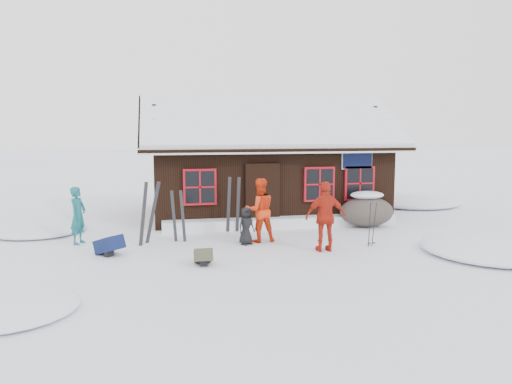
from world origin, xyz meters
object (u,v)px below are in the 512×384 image
skier_crouched (246,226)px  ski_pair_left (148,213)px  skier_orange_right (326,217)px  boulder (367,211)px  skier_orange_left (260,210)px  skier_teal (78,215)px  ski_poles (372,225)px  backpack_blue (109,248)px  backpack_olive (203,258)px

skier_crouched → ski_pair_left: (-2.63, 0.65, 0.33)m
skier_orange_right → boulder: 3.74m
skier_orange_left → boulder: bearing=-165.7°
skier_teal → skier_crouched: size_ratio=1.53×
ski_poles → backpack_blue: (-6.89, 0.41, -0.40)m
skier_orange_right → ski_pair_left: bearing=-20.6°
ski_poles → boulder: bearing=69.2°
skier_orange_left → skier_orange_right: (1.45, -1.41, 0.02)m
backpack_blue → backpack_olive: (2.24, -1.37, -0.03)m
skier_teal → ski_poles: (7.82, -1.83, -0.22)m
skier_crouched → ski_pair_left: bearing=137.7°
skier_orange_left → skier_orange_right: bearing=129.5°
skier_crouched → skier_orange_left: bearing=3.2°
skier_orange_right → skier_teal: bearing=-17.3°
skier_crouched → ski_poles: 3.41m
skier_orange_left → skier_crouched: 0.63m
ski_pair_left → ski_poles: bearing=-45.3°
skier_teal → ski_pair_left: bearing=-78.7°
ski_pair_left → ski_poles: ski_pair_left is taller
skier_teal → backpack_blue: bearing=-125.3°
skier_crouched → backpack_blue: skier_crouched is taller
ski_poles → backpack_blue: 6.91m
skier_crouched → boulder: bearing=-6.7°
skier_teal → ski_poles: skier_teal is taller
backpack_olive → skier_orange_right: bearing=11.6°
ski_pair_left → backpack_olive: (1.28, -2.46, -0.70)m
boulder → backpack_olive: 6.63m
skier_orange_right → ski_poles: size_ratio=1.48×
skier_teal → skier_orange_right: skier_orange_right is taller
skier_teal → boulder: skier_teal is taller
boulder → skier_orange_left: bearing=-159.5°
skier_orange_right → skier_crouched: bearing=-30.2°
skier_orange_left → ski_poles: 3.09m
skier_teal → skier_crouched: skier_teal is taller
skier_orange_right → skier_orange_left: bearing=-43.1°
boulder → ski_pair_left: size_ratio=0.99×
skier_crouched → backpack_olive: bearing=-155.1°
skier_orange_right → backpack_olive: (-3.23, -0.66, -0.77)m
skier_orange_right → skier_crouched: skier_orange_right is taller
skier_crouched → backpack_olive: size_ratio=1.92×
skier_orange_left → ski_poles: size_ratio=1.46×
skier_crouched → backpack_blue: 3.63m
ski_poles → backpack_olive: size_ratio=2.27×
skier_orange_left → backpack_olive: bearing=43.1°
skier_crouched → backpack_olive: skier_crouched is taller
ski_pair_left → backpack_blue: (-0.96, -1.08, -0.67)m
skier_teal → skier_orange_left: skier_orange_left is taller
ski_poles → backpack_olive: 4.77m
skier_crouched → boulder: 4.60m
backpack_blue → backpack_olive: bearing=-74.2°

